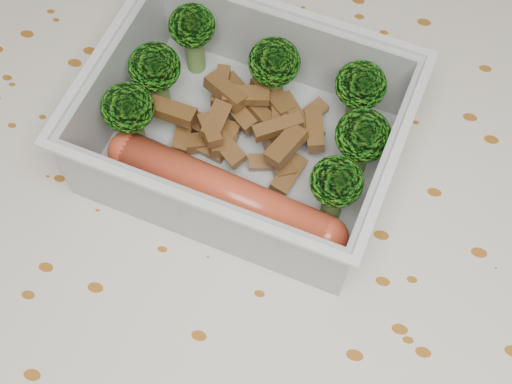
# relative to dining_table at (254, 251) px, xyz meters

# --- Properties ---
(dining_table) EXTENTS (1.40, 0.90, 0.75)m
(dining_table) POSITION_rel_dining_table_xyz_m (0.00, 0.00, 0.00)
(dining_table) COLOR brown
(dining_table) RESTS_ON ground
(tablecloth) EXTENTS (1.46, 0.96, 0.19)m
(tablecloth) POSITION_rel_dining_table_xyz_m (0.00, 0.00, 0.05)
(tablecloth) COLOR silver
(tablecloth) RESTS_ON dining_table
(lunch_container) EXTENTS (0.20, 0.17, 0.06)m
(lunch_container) POSITION_rel_dining_table_xyz_m (-0.01, 0.03, 0.11)
(lunch_container) COLOR silver
(lunch_container) RESTS_ON tablecloth
(broccoli_florets) EXTENTS (0.17, 0.11, 0.05)m
(broccoli_florets) POSITION_rel_dining_table_xyz_m (-0.01, 0.04, 0.13)
(broccoli_florets) COLOR #608C3F
(broccoli_florets) RESTS_ON lunch_container
(meat_pile) EXTENTS (0.11, 0.08, 0.03)m
(meat_pile) POSITION_rel_dining_table_xyz_m (-0.01, 0.04, 0.11)
(meat_pile) COLOR brown
(meat_pile) RESTS_ON lunch_container
(sausage) EXTENTS (0.15, 0.05, 0.03)m
(sausage) POSITION_rel_dining_table_xyz_m (-0.01, -0.01, 0.11)
(sausage) COLOR #C84629
(sausage) RESTS_ON lunch_container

